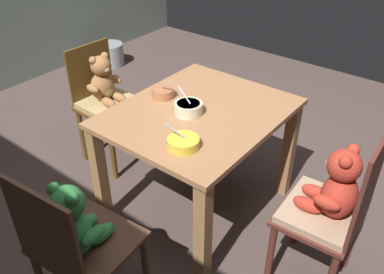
{
  "coord_description": "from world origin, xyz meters",
  "views": [
    {
      "loc": [
        -1.57,
        -1.18,
        1.84
      ],
      "look_at": [
        0.0,
        0.05,
        0.51
      ],
      "focal_mm": 37.84,
      "sensor_mm": 36.0,
      "label": 1
    }
  ],
  "objects_px": {
    "teddy_chair_near_front": "(333,200)",
    "metal_pail": "(110,54)",
    "dining_table": "(199,130)",
    "porridge_bowl_yellow_near_left": "(183,143)",
    "porridge_bowl_terracotta_far_center": "(163,92)",
    "porridge_bowl_cream_center": "(188,108)",
    "teddy_chair_near_left": "(75,234)",
    "teddy_chair_far_center": "(106,94)"
  },
  "relations": [
    {
      "from": "porridge_bowl_cream_center",
      "to": "porridge_bowl_terracotta_far_center",
      "type": "bearing_deg",
      "value": 75.65
    },
    {
      "from": "dining_table",
      "to": "teddy_chair_near_front",
      "type": "xyz_separation_m",
      "value": [
        -0.07,
        -0.84,
        -0.02
      ]
    },
    {
      "from": "teddy_chair_near_left",
      "to": "teddy_chair_far_center",
      "type": "relative_size",
      "value": 1.02
    },
    {
      "from": "teddy_chair_near_front",
      "to": "porridge_bowl_terracotta_far_center",
      "type": "relative_size",
      "value": 6.73
    },
    {
      "from": "teddy_chair_near_left",
      "to": "teddy_chair_near_front",
      "type": "bearing_deg",
      "value": -47.81
    },
    {
      "from": "teddy_chair_near_front",
      "to": "teddy_chair_far_center",
      "type": "distance_m",
      "value": 1.68
    },
    {
      "from": "porridge_bowl_cream_center",
      "to": "porridge_bowl_yellow_near_left",
      "type": "relative_size",
      "value": 1.04
    },
    {
      "from": "porridge_bowl_yellow_near_left",
      "to": "porridge_bowl_terracotta_far_center",
      "type": "relative_size",
      "value": 1.15
    },
    {
      "from": "teddy_chair_near_front",
      "to": "porridge_bowl_cream_center",
      "type": "height_order",
      "value": "teddy_chair_near_front"
    },
    {
      "from": "teddy_chair_near_front",
      "to": "metal_pail",
      "type": "relative_size",
      "value": 3.18
    },
    {
      "from": "teddy_chair_far_center",
      "to": "metal_pail",
      "type": "relative_size",
      "value": 2.87
    },
    {
      "from": "teddy_chair_near_left",
      "to": "metal_pail",
      "type": "xyz_separation_m",
      "value": [
        2.14,
        2.19,
        -0.42
      ]
    },
    {
      "from": "teddy_chair_near_front",
      "to": "dining_table",
      "type": "bearing_deg",
      "value": -7.37
    },
    {
      "from": "teddy_chair_far_center",
      "to": "porridge_bowl_terracotta_far_center",
      "type": "distance_m",
      "value": 0.61
    },
    {
      "from": "porridge_bowl_yellow_near_left",
      "to": "porridge_bowl_terracotta_far_center",
      "type": "bearing_deg",
      "value": 51.78
    },
    {
      "from": "teddy_chair_far_center",
      "to": "porridge_bowl_terracotta_far_center",
      "type": "bearing_deg",
      "value": -0.46
    },
    {
      "from": "porridge_bowl_terracotta_far_center",
      "to": "metal_pail",
      "type": "distance_m",
      "value": 2.32
    },
    {
      "from": "teddy_chair_near_left",
      "to": "porridge_bowl_yellow_near_left",
      "type": "relative_size",
      "value": 5.43
    },
    {
      "from": "teddy_chair_near_front",
      "to": "metal_pail",
      "type": "xyz_separation_m",
      "value": [
        1.28,
        2.99,
        -0.44
      ]
    },
    {
      "from": "teddy_chair_near_front",
      "to": "porridge_bowl_terracotta_far_center",
      "type": "bearing_deg",
      "value": -6.37
    },
    {
      "from": "dining_table",
      "to": "teddy_chair_near_left",
      "type": "relative_size",
      "value": 1.16
    },
    {
      "from": "porridge_bowl_cream_center",
      "to": "porridge_bowl_terracotta_far_center",
      "type": "distance_m",
      "value": 0.25
    },
    {
      "from": "teddy_chair_near_left",
      "to": "metal_pail",
      "type": "height_order",
      "value": "teddy_chair_near_left"
    },
    {
      "from": "dining_table",
      "to": "porridge_bowl_yellow_near_left",
      "type": "height_order",
      "value": "porridge_bowl_yellow_near_left"
    },
    {
      "from": "metal_pail",
      "to": "teddy_chair_far_center",
      "type": "bearing_deg",
      "value": -131.9
    },
    {
      "from": "porridge_bowl_cream_center",
      "to": "metal_pail",
      "type": "bearing_deg",
      "value": 59.09
    },
    {
      "from": "teddy_chair_near_left",
      "to": "porridge_bowl_yellow_near_left",
      "type": "xyz_separation_m",
      "value": [
        0.6,
        -0.11,
        0.19
      ]
    },
    {
      "from": "dining_table",
      "to": "porridge_bowl_yellow_near_left",
      "type": "bearing_deg",
      "value": -155.04
    },
    {
      "from": "teddy_chair_near_left",
      "to": "porridge_bowl_yellow_near_left",
      "type": "distance_m",
      "value": 0.64
    },
    {
      "from": "porridge_bowl_terracotta_far_center",
      "to": "dining_table",
      "type": "bearing_deg",
      "value": -90.5
    },
    {
      "from": "porridge_bowl_terracotta_far_center",
      "to": "porridge_bowl_yellow_near_left",
      "type": "bearing_deg",
      "value": -128.22
    },
    {
      "from": "dining_table",
      "to": "metal_pail",
      "type": "distance_m",
      "value": 2.51
    },
    {
      "from": "porridge_bowl_yellow_near_left",
      "to": "dining_table",
      "type": "bearing_deg",
      "value": 24.96
    },
    {
      "from": "porridge_bowl_cream_center",
      "to": "metal_pail",
      "type": "relative_size",
      "value": 0.56
    },
    {
      "from": "teddy_chair_far_center",
      "to": "metal_pail",
      "type": "height_order",
      "value": "teddy_chair_far_center"
    },
    {
      "from": "teddy_chair_near_front",
      "to": "porridge_bowl_yellow_near_left",
      "type": "bearing_deg",
      "value": 18.24
    },
    {
      "from": "dining_table",
      "to": "porridge_bowl_cream_center",
      "type": "distance_m",
      "value": 0.18
    },
    {
      "from": "porridge_bowl_cream_center",
      "to": "porridge_bowl_yellow_near_left",
      "type": "xyz_separation_m",
      "value": [
        -0.27,
        -0.18,
        -0.01
      ]
    },
    {
      "from": "teddy_chair_far_center",
      "to": "porridge_bowl_cream_center",
      "type": "relative_size",
      "value": 5.11
    },
    {
      "from": "teddy_chair_near_left",
      "to": "teddy_chair_far_center",
      "type": "height_order",
      "value": "teddy_chair_near_left"
    },
    {
      "from": "dining_table",
      "to": "teddy_chair_far_center",
      "type": "bearing_deg",
      "value": 87.77
    },
    {
      "from": "porridge_bowl_terracotta_far_center",
      "to": "teddy_chair_near_left",
      "type": "bearing_deg",
      "value": -161.56
    }
  ]
}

